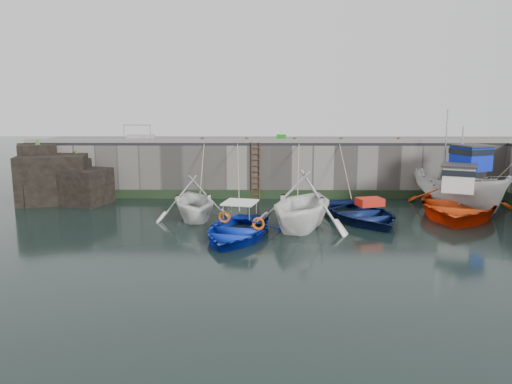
{
  "coord_description": "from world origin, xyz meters",
  "views": [
    {
      "loc": [
        -1.73,
        -17.81,
        5.49
      ],
      "look_at": [
        -1.94,
        5.51,
        1.2
      ],
      "focal_mm": 35.0,
      "sensor_mm": 36.0,
      "label": 1
    }
  ],
  "objects_px": {
    "ladder": "(256,171)",
    "boat_near_blue": "(237,237)",
    "boat_near_navy": "(361,220)",
    "bollard_c": "(295,140)",
    "bollard_d": "(341,140)",
    "boat_near_white": "(194,219)",
    "boat_far_orange": "(457,204)",
    "fish_crate": "(281,137)",
    "bollard_e": "(398,140)",
    "bollard_a": "(202,140)",
    "bollard_b": "(247,140)",
    "boat_far_white": "(460,188)",
    "boat_near_blacktrim": "(301,228)"
  },
  "relations": [
    {
      "from": "boat_near_white",
      "to": "bollard_b",
      "type": "bearing_deg",
      "value": 50.92
    },
    {
      "from": "boat_near_white",
      "to": "bollard_b",
      "type": "xyz_separation_m",
      "value": [
        2.39,
        5.17,
        3.3
      ]
    },
    {
      "from": "boat_near_navy",
      "to": "bollard_d",
      "type": "height_order",
      "value": "bollard_d"
    },
    {
      "from": "boat_near_white",
      "to": "boat_near_blue",
      "type": "xyz_separation_m",
      "value": [
        2.2,
        -3.17,
        0.0
      ]
    },
    {
      "from": "bollard_a",
      "to": "fish_crate",
      "type": "bearing_deg",
      "value": 24.53
    },
    {
      "from": "boat_near_white",
      "to": "boat_far_orange",
      "type": "xyz_separation_m",
      "value": [
        12.81,
        1.1,
        0.51
      ]
    },
    {
      "from": "boat_near_navy",
      "to": "bollard_d",
      "type": "bearing_deg",
      "value": 76.28
    },
    {
      "from": "boat_near_blue",
      "to": "boat_far_orange",
      "type": "bearing_deg",
      "value": 35.23
    },
    {
      "from": "boat_far_orange",
      "to": "bollard_e",
      "type": "bearing_deg",
      "value": 138.46
    },
    {
      "from": "boat_far_orange",
      "to": "bollard_c",
      "type": "relative_size",
      "value": 32.68
    },
    {
      "from": "boat_near_blue",
      "to": "bollard_c",
      "type": "bearing_deg",
      "value": 84.19
    },
    {
      "from": "bollard_b",
      "to": "bollard_d",
      "type": "relative_size",
      "value": 1.0
    },
    {
      "from": "boat_far_orange",
      "to": "fish_crate",
      "type": "distance_m",
      "value": 10.77
    },
    {
      "from": "boat_far_white",
      "to": "bollard_a",
      "type": "height_order",
      "value": "boat_far_white"
    },
    {
      "from": "fish_crate",
      "to": "bollard_c",
      "type": "xyz_separation_m",
      "value": [
        0.67,
        -2.06,
        -0.02
      ]
    },
    {
      "from": "ladder",
      "to": "bollard_d",
      "type": "distance_m",
      "value": 5.11
    },
    {
      "from": "boat_far_orange",
      "to": "fish_crate",
      "type": "height_order",
      "value": "boat_far_orange"
    },
    {
      "from": "ladder",
      "to": "bollard_a",
      "type": "distance_m",
      "value": 3.47
    },
    {
      "from": "fish_crate",
      "to": "bollard_c",
      "type": "bearing_deg",
      "value": -60.74
    },
    {
      "from": "boat_near_blue",
      "to": "bollard_c",
      "type": "xyz_separation_m",
      "value": [
        2.89,
        8.34,
        3.3
      ]
    },
    {
      "from": "ladder",
      "to": "bollard_b",
      "type": "distance_m",
      "value": 1.81
    },
    {
      "from": "boat_far_orange",
      "to": "bollard_a",
      "type": "distance_m",
      "value": 13.83
    },
    {
      "from": "boat_near_blue",
      "to": "boat_far_orange",
      "type": "distance_m",
      "value": 11.45
    },
    {
      "from": "boat_near_navy",
      "to": "bollard_c",
      "type": "distance_m",
      "value": 6.9
    },
    {
      "from": "boat_far_white",
      "to": "bollard_b",
      "type": "bearing_deg",
      "value": 144.51
    },
    {
      "from": "boat_near_navy",
      "to": "fish_crate",
      "type": "relative_size",
      "value": 10.2
    },
    {
      "from": "bollard_b",
      "to": "bollard_c",
      "type": "relative_size",
      "value": 1.0
    },
    {
      "from": "boat_far_orange",
      "to": "boat_near_white",
      "type": "bearing_deg",
      "value": -151.89
    },
    {
      "from": "boat_near_white",
      "to": "boat_near_blacktrim",
      "type": "bearing_deg",
      "value": -33.26
    },
    {
      "from": "boat_near_white",
      "to": "ladder",
      "type": "bearing_deg",
      "value": 44.86
    },
    {
      "from": "bollard_b",
      "to": "boat_near_navy",
      "type": "bearing_deg",
      "value": -44.64
    },
    {
      "from": "boat_near_white",
      "to": "boat_near_blue",
      "type": "distance_m",
      "value": 3.86
    },
    {
      "from": "bollard_b",
      "to": "bollard_c",
      "type": "bearing_deg",
      "value": 0.0
    },
    {
      "from": "bollard_e",
      "to": "fish_crate",
      "type": "bearing_deg",
      "value": 162.31
    },
    {
      "from": "boat_near_navy",
      "to": "bollard_a",
      "type": "relative_size",
      "value": 19.72
    },
    {
      "from": "fish_crate",
      "to": "bollard_b",
      "type": "bearing_deg",
      "value": -123.28
    },
    {
      "from": "boat_near_blue",
      "to": "fish_crate",
      "type": "relative_size",
      "value": 9.39
    },
    {
      "from": "boat_near_white",
      "to": "bollard_e",
      "type": "xyz_separation_m",
      "value": [
        10.89,
        5.17,
        3.3
      ]
    },
    {
      "from": "boat_near_navy",
      "to": "bollard_d",
      "type": "distance_m",
      "value": 6.32
    },
    {
      "from": "boat_far_white",
      "to": "fish_crate",
      "type": "relative_size",
      "value": 12.24
    },
    {
      "from": "boat_far_white",
      "to": "bollard_d",
      "type": "xyz_separation_m",
      "value": [
        -5.79,
        2.65,
        2.28
      ]
    },
    {
      "from": "boat_near_blue",
      "to": "bollard_a",
      "type": "bearing_deg",
      "value": 118.78
    },
    {
      "from": "bollard_e",
      "to": "ladder",
      "type": "bearing_deg",
      "value": -177.6
    },
    {
      "from": "ladder",
      "to": "boat_near_blue",
      "type": "distance_m",
      "value": 8.19
    },
    {
      "from": "boat_near_navy",
      "to": "bollard_c",
      "type": "relative_size",
      "value": 19.72
    },
    {
      "from": "ladder",
      "to": "bollard_a",
      "type": "xyz_separation_m",
      "value": [
        -3.0,
        0.34,
        1.71
      ]
    },
    {
      "from": "boat_near_blue",
      "to": "bollard_a",
      "type": "height_order",
      "value": "bollard_a"
    },
    {
      "from": "bollard_b",
      "to": "fish_crate",
      "type": "bearing_deg",
      "value": 45.56
    },
    {
      "from": "ladder",
      "to": "boat_near_navy",
      "type": "xyz_separation_m",
      "value": [
        4.96,
        -5.06,
        -1.59
      ]
    },
    {
      "from": "ladder",
      "to": "boat_far_orange",
      "type": "relative_size",
      "value": 0.35
    }
  ]
}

